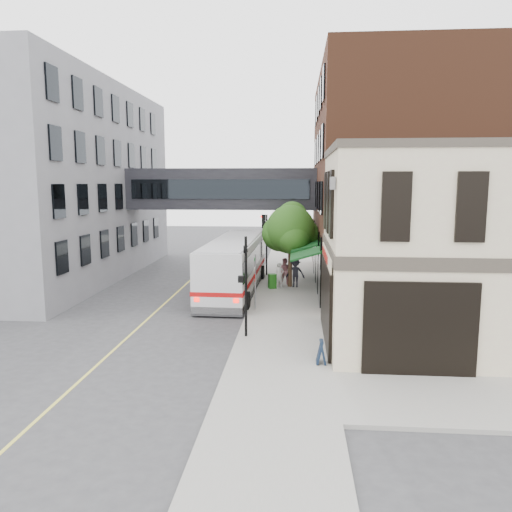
% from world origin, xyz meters
% --- Properties ---
extents(ground, '(120.00, 120.00, 0.00)m').
position_xyz_m(ground, '(0.00, 0.00, 0.00)').
color(ground, '#38383A').
rests_on(ground, ground).
extents(sidewalk_main, '(4.00, 60.00, 0.15)m').
position_xyz_m(sidewalk_main, '(2.00, 14.00, 0.07)').
color(sidewalk_main, gray).
rests_on(sidewalk_main, ground).
extents(corner_building, '(10.19, 8.12, 8.45)m').
position_xyz_m(corner_building, '(8.97, 2.00, 4.21)').
color(corner_building, beige).
rests_on(corner_building, ground).
extents(brick_building, '(13.76, 18.00, 14.00)m').
position_xyz_m(brick_building, '(9.98, 15.00, 6.99)').
color(brick_building, '#4C2717').
rests_on(brick_building, ground).
extents(opposite_building, '(14.00, 24.00, 14.00)m').
position_xyz_m(opposite_building, '(-17.00, 16.00, 7.00)').
color(opposite_building, slate).
rests_on(opposite_building, ground).
extents(skyway_bridge, '(14.00, 3.18, 3.00)m').
position_xyz_m(skyway_bridge, '(-3.00, 18.00, 6.50)').
color(skyway_bridge, black).
rests_on(skyway_bridge, ground).
extents(traffic_signal_near, '(0.44, 0.22, 4.60)m').
position_xyz_m(traffic_signal_near, '(0.37, 2.00, 2.98)').
color(traffic_signal_near, black).
rests_on(traffic_signal_near, sidewalk_main).
extents(traffic_signal_far, '(0.53, 0.28, 4.50)m').
position_xyz_m(traffic_signal_far, '(0.26, 17.00, 3.34)').
color(traffic_signal_far, black).
rests_on(traffic_signal_far, sidewalk_main).
extents(street_sign_pole, '(0.08, 0.75, 3.00)m').
position_xyz_m(street_sign_pole, '(0.39, 7.00, 1.93)').
color(street_sign_pole, gray).
rests_on(street_sign_pole, sidewalk_main).
extents(street_tree, '(3.80, 3.20, 5.60)m').
position_xyz_m(street_tree, '(2.19, 13.22, 3.91)').
color(street_tree, '#382619').
rests_on(street_tree, sidewalk_main).
extents(lane_marking, '(0.12, 40.00, 0.01)m').
position_xyz_m(lane_marking, '(-5.00, 10.00, 0.01)').
color(lane_marking, '#D8CC4C').
rests_on(lane_marking, ground).
extents(bus, '(3.28, 12.56, 3.36)m').
position_xyz_m(bus, '(-1.32, 11.54, 1.88)').
color(bus, silver).
rests_on(bus, ground).
extents(pedestrian_a, '(0.72, 0.62, 1.68)m').
position_xyz_m(pedestrian_a, '(1.52, 12.44, 0.99)').
color(pedestrian_a, silver).
rests_on(pedestrian_a, sidewalk_main).
extents(pedestrian_b, '(1.03, 0.89, 1.82)m').
position_xyz_m(pedestrian_b, '(1.88, 13.50, 1.06)').
color(pedestrian_b, '#CE8591').
rests_on(pedestrian_b, sidewalk_main).
extents(pedestrian_c, '(1.31, 0.86, 1.90)m').
position_xyz_m(pedestrian_c, '(2.55, 12.86, 1.10)').
color(pedestrian_c, black).
rests_on(pedestrian_c, sidewalk_main).
extents(newspaper_box, '(0.58, 0.55, 0.95)m').
position_xyz_m(newspaper_box, '(1.06, 12.33, 0.62)').
color(newspaper_box, '#1D6316').
rests_on(newspaper_box, sidewalk_main).
extents(sandwich_board, '(0.33, 0.51, 0.91)m').
position_xyz_m(sandwich_board, '(3.60, -1.17, 0.60)').
color(sandwich_board, black).
rests_on(sandwich_board, sidewalk_main).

